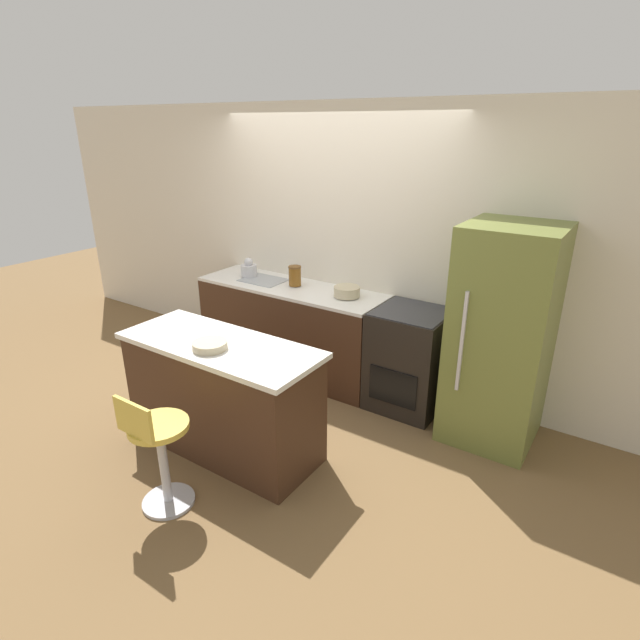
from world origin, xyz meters
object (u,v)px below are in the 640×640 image
stool_chair (159,450)px  kettle (249,269)px  oven_range (409,359)px  refrigerator (501,337)px  mixing_bowl (347,291)px

stool_chair → kettle: (-1.06, 2.12, 0.55)m
oven_range → refrigerator: (0.76, -0.04, 0.41)m
stool_chair → mixing_bowl: mixing_bowl is taller
oven_range → kettle: size_ratio=4.74×
refrigerator → stool_chair: size_ratio=2.02×
mixing_bowl → kettle: bearing=180.0°
oven_range → kettle: bearing=179.2°
oven_range → stool_chair: 2.24m
oven_range → kettle: kettle is taller
refrigerator → mixing_bowl: (-1.43, 0.07, 0.09)m
oven_range → stool_chair: (-0.80, -2.10, -0.01)m
oven_range → kettle: 1.93m
stool_chair → kettle: size_ratio=4.48×
stool_chair → mixing_bowl: bearing=86.4°
oven_range → mixing_bowl: bearing=177.7°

